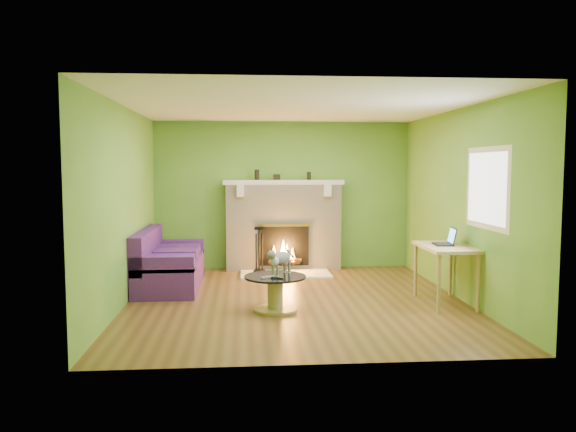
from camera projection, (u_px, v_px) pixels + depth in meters
name	position (u px, v px, depth m)	size (l,w,h in m)	color
floor	(295.00, 300.00, 7.62)	(5.00, 5.00, 0.00)	#553618
ceiling	(296.00, 107.00, 7.40)	(5.00, 5.00, 0.00)	white
wall_back	(283.00, 195.00, 9.99)	(5.00, 5.00, 0.00)	#52872C
wall_front	(321.00, 223.00, 5.03)	(5.00, 5.00, 0.00)	#52872C
wall_left	(124.00, 206.00, 7.33)	(5.00, 5.00, 0.00)	#52872C
wall_right	(459.00, 204.00, 7.69)	(5.00, 5.00, 0.00)	#52872C
window_frame	(487.00, 188.00, 6.77)	(1.20, 1.20, 0.00)	silver
window_pane	(486.00, 188.00, 6.77)	(1.06, 1.06, 0.00)	white
fireplace	(283.00, 226.00, 9.86)	(2.10, 0.46, 1.58)	beige
hearth	(286.00, 274.00, 9.41)	(1.50, 0.75, 0.03)	#EDE3C3
mantel	(283.00, 182.00, 9.77)	(2.10, 0.28, 0.08)	beige
sofa	(167.00, 265.00, 8.46)	(0.88, 1.92, 0.86)	#3F1960
coffee_table	(275.00, 290.00, 7.06)	(0.78, 0.78, 0.44)	tan
desk	(446.00, 253.00, 7.36)	(0.61, 1.05, 0.78)	tan
cat	(281.00, 261.00, 7.08)	(0.21, 0.56, 0.35)	slate
remote_silver	(268.00, 277.00, 6.91)	(0.17, 0.04, 0.02)	gray
remote_black	(278.00, 278.00, 6.86)	(0.16, 0.04, 0.02)	black
laptop	(443.00, 236.00, 7.39)	(0.27, 0.31, 0.23)	black
fire_tools	(259.00, 249.00, 9.49)	(0.21, 0.21, 0.77)	black
mantel_vase_left	(257.00, 175.00, 9.75)	(0.08, 0.08, 0.18)	black
mantel_vase_right	(309.00, 176.00, 9.82)	(0.07, 0.07, 0.14)	black
mantel_box	(277.00, 177.00, 9.78)	(0.12, 0.08, 0.10)	black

